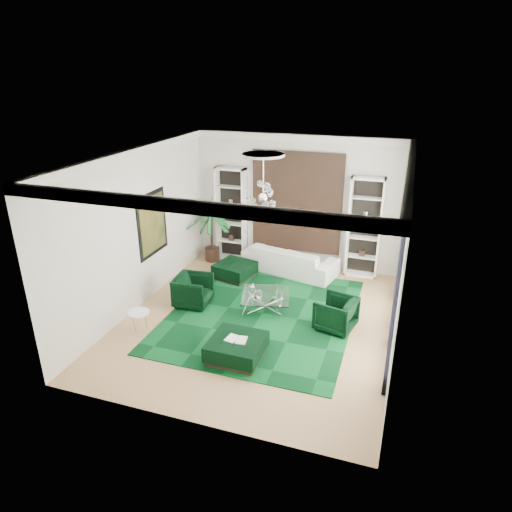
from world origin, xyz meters
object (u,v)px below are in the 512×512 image
(armchair_left, at_px, (193,291))
(ottoman_side, at_px, (235,271))
(ottoman_front, at_px, (237,348))
(coffee_table, at_px, (266,302))
(sofa, at_px, (290,259))
(side_table, at_px, (139,322))
(armchair_right, at_px, (336,314))
(palm, at_px, (211,222))

(armchair_left, relative_size, ottoman_side, 0.89)
(ottoman_side, xyz_separation_m, ottoman_front, (1.40, -3.55, -0.00))
(coffee_table, bearing_deg, ottoman_side, 132.95)
(ottoman_side, bearing_deg, coffee_table, -47.05)
(ottoman_side, bearing_deg, ottoman_front, -68.48)
(sofa, height_order, side_table, sofa)
(coffee_table, relative_size, ottoman_front, 1.07)
(armchair_left, relative_size, armchair_right, 1.02)
(ottoman_front, bearing_deg, ottoman_side, 111.52)
(side_table, relative_size, palm, 0.20)
(armchair_right, bearing_deg, ottoman_side, -107.17)
(armchair_left, relative_size, side_table, 1.74)
(ottoman_front, bearing_deg, armchair_right, 45.83)
(sofa, height_order, armchair_right, sofa)
(sofa, distance_m, palm, 2.59)
(armchair_left, distance_m, palm, 2.96)
(sofa, relative_size, ottoman_side, 2.77)
(sofa, height_order, ottoman_side, sofa)
(ottoman_side, height_order, ottoman_front, ottoman_side)
(armchair_right, relative_size, ottoman_front, 0.79)
(ottoman_front, bearing_deg, sofa, 90.65)
(side_table, distance_m, palm, 4.36)
(palm, bearing_deg, ottoman_front, -60.95)
(coffee_table, height_order, side_table, side_table)
(coffee_table, relative_size, ottoman_side, 1.18)
(sofa, relative_size, armchair_right, 3.20)
(coffee_table, xyz_separation_m, ottoman_side, (-1.35, 1.45, 0.02))
(coffee_table, height_order, ottoman_side, ottoman_side)
(armchair_left, bearing_deg, armchair_right, -94.72)
(ottoman_front, xyz_separation_m, side_table, (-2.40, 0.25, 0.02))
(armchair_left, height_order, side_table, armchair_left)
(sofa, xyz_separation_m, ottoman_side, (-1.35, -0.85, -0.18))
(armchair_right, bearing_deg, side_table, -56.93)
(ottoman_front, bearing_deg, palm, 119.05)
(coffee_table, bearing_deg, armchair_left, -168.69)
(sofa, relative_size, coffee_table, 2.36)
(sofa, bearing_deg, coffee_table, 102.83)
(ottoman_front, height_order, palm, palm)
(armchair_left, height_order, palm, palm)
(ottoman_side, relative_size, side_table, 1.96)
(armchair_left, distance_m, ottoman_side, 1.85)
(ottoman_front, relative_size, side_table, 2.17)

